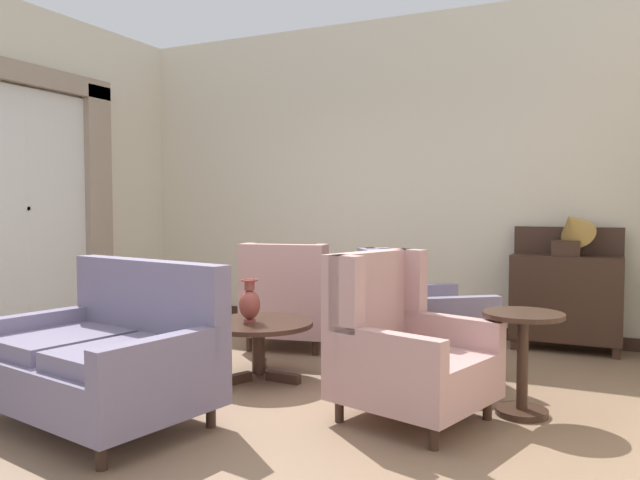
# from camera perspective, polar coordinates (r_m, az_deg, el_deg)

# --- Properties ---
(ground) EXTENTS (8.37, 8.37, 0.00)m
(ground) POSITION_cam_1_polar(r_m,az_deg,el_deg) (4.35, -7.35, -14.55)
(ground) COLOR #896B51
(wall_back) EXTENTS (6.14, 0.08, 3.31)m
(wall_back) POSITION_cam_1_polar(r_m,az_deg,el_deg) (6.71, 5.78, 5.93)
(wall_back) COLOR beige
(wall_back) RESTS_ON ground
(wall_left) EXTENTS (0.08, 3.96, 3.31)m
(wall_left) POSITION_cam_1_polar(r_m,az_deg,el_deg) (6.81, -25.12, 5.62)
(wall_left) COLOR beige
(wall_left) RESTS_ON ground
(baseboard_back) EXTENTS (5.98, 0.03, 0.12)m
(baseboard_back) POSITION_cam_1_polar(r_m,az_deg,el_deg) (6.77, 5.55, -7.66)
(baseboard_back) COLOR #382319
(baseboard_back) RESTS_ON ground
(window_with_curtains) EXTENTS (0.12, 2.07, 2.62)m
(window_with_curtains) POSITION_cam_1_polar(r_m,az_deg,el_deg) (6.66, -25.27, 4.02)
(window_with_curtains) COLOR silver
(coffee_table) EXTENTS (0.84, 0.84, 0.44)m
(coffee_table) POSITION_cam_1_polar(r_m,az_deg,el_deg) (4.80, -5.69, -8.48)
(coffee_table) COLOR #382319
(coffee_table) RESTS_ON ground
(porcelain_vase) EXTENTS (0.16, 0.16, 0.33)m
(porcelain_vase) POSITION_cam_1_polar(r_m,az_deg,el_deg) (4.74, -6.51, -5.77)
(porcelain_vase) COLOR brown
(porcelain_vase) RESTS_ON coffee_table
(settee) EXTENTS (1.52, 1.15, 0.97)m
(settee) POSITION_cam_1_polar(r_m,az_deg,el_deg) (4.05, -19.16, -10.19)
(settee) COLOR slate
(settee) RESTS_ON ground
(armchair_foreground_right) EXTENTS (0.92, 0.94, 0.98)m
(armchair_foreground_right) POSITION_cam_1_polar(r_m,az_deg,el_deg) (5.81, -2.82, -5.76)
(armchair_foreground_right) COLOR tan
(armchair_foreground_right) RESTS_ON ground
(armchair_beside_settee) EXTENTS (1.01, 0.99, 1.03)m
(armchair_beside_settee) POSITION_cam_1_polar(r_m,az_deg,el_deg) (3.93, 7.59, -9.93)
(armchair_beside_settee) COLOR tan
(armchair_beside_settee) RESTS_ON ground
(armchair_back_corner) EXTENTS (1.19, 1.19, 0.98)m
(armchair_back_corner) POSITION_cam_1_polar(r_m,az_deg,el_deg) (4.90, 8.73, -7.52)
(armchair_back_corner) COLOR slate
(armchair_back_corner) RESTS_ON ground
(side_table) EXTENTS (0.50, 0.50, 0.65)m
(side_table) POSITION_cam_1_polar(r_m,az_deg,el_deg) (4.16, 18.18, -9.89)
(side_table) COLOR #382319
(side_table) RESTS_ON ground
(sideboard) EXTENTS (0.95, 0.35, 1.13)m
(sideboard) POSITION_cam_1_polar(r_m,az_deg,el_deg) (6.09, 21.70, -4.83)
(sideboard) COLOR #382319
(sideboard) RESTS_ON ground
(gramophone) EXTENTS (0.43, 0.49, 0.49)m
(gramophone) POSITION_cam_1_polar(r_m,az_deg,el_deg) (5.95, 22.20, 0.82)
(gramophone) COLOR #382319
(gramophone) RESTS_ON sideboard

